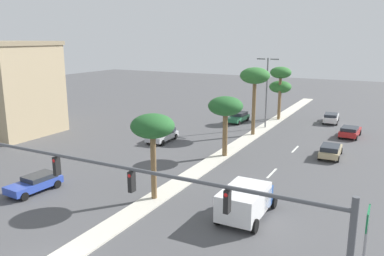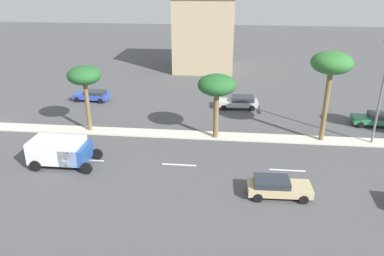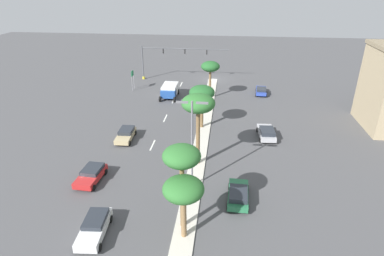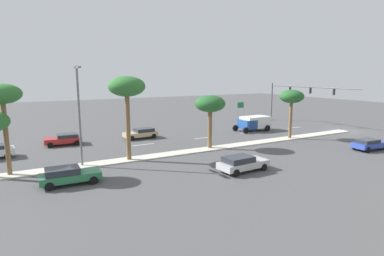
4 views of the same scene
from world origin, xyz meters
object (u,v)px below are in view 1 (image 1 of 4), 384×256
palm_tree_inboard (281,74)px  street_lamp_right (267,87)px  directional_road_sign (367,228)px  traffic_signal_gantry (218,230)px  sedan_silver_front (163,135)px  sedan_blue_center (35,183)px  sedan_tan_rear (330,150)px  commercial_building (10,88)px  sedan_green_trailing (238,117)px  sedan_red_inboard (350,131)px  palm_tree_near (153,128)px  palm_tree_trailing (280,88)px  palm_tree_mid (255,77)px  palm_tree_outboard (226,107)px  sedan_white_right (331,117)px  box_truck (246,200)px

palm_tree_inboard → street_lamp_right: 5.97m
directional_road_sign → traffic_signal_gantry: bearing=-124.6°
directional_road_sign → sedan_silver_front: size_ratio=0.77×
traffic_signal_gantry → sedan_blue_center: (-18.64, 7.11, -3.87)m
traffic_signal_gantry → sedan_tan_rear: (0.23, 27.14, -3.85)m
commercial_building → directional_road_sign: bearing=-16.4°
sedan_green_trailing → sedan_red_inboard: 15.13m
palm_tree_near → palm_tree_inboard: 32.34m
palm_tree_trailing → sedan_red_inboard: 13.21m
sedan_tan_rear → palm_tree_mid: bearing=153.2°
palm_tree_outboard → street_lamp_right: (-0.25, 14.17, 0.44)m
sedan_white_right → box_truck: bearing=-90.5°
palm_tree_outboard → sedan_silver_front: (-8.72, 2.22, -4.29)m
palm_tree_outboard → palm_tree_inboard: size_ratio=0.79×
palm_tree_near → palm_tree_outboard: (0.39, 12.30, -0.42)m
sedan_white_right → sedan_blue_center: bearing=-113.8°
palm_tree_near → sedan_red_inboard: palm_tree_near is taller
sedan_tan_rear → commercial_building: bearing=-167.9°
palm_tree_trailing → sedan_blue_center: palm_tree_trailing is taller
sedan_silver_front → box_truck: size_ratio=0.88×
sedan_blue_center → box_truck: bearing=11.8°
directional_road_sign → palm_tree_near: size_ratio=0.57×
palm_tree_outboard → palm_tree_inboard: 20.08m
directional_road_sign → sedan_white_right: size_ratio=0.77×
sedan_tan_rear → box_truck: 16.90m
palm_tree_mid → sedan_silver_front: 12.87m
palm_tree_near → sedan_blue_center: size_ratio=1.46×
directional_road_sign → street_lamp_right: (-14.34, 29.52, 2.88)m
palm_tree_mid → palm_tree_outboard: bearing=-87.6°
sedan_red_inboard → palm_tree_near: bearing=-111.7°
palm_tree_trailing → sedan_green_trailing: palm_tree_trailing is taller
palm_tree_outboard → sedan_tan_rear: (9.44, 4.74, -4.32)m
directional_road_sign → street_lamp_right: 32.94m
palm_tree_inboard → sedan_tan_rear: 18.97m
directional_road_sign → palm_tree_trailing: 39.34m
sedan_silver_front → sedan_green_trailing: bearing=74.2°
palm_tree_mid → sedan_white_right: bearing=58.6°
box_truck → traffic_signal_gantry: bearing=-76.1°
street_lamp_right → box_truck: (6.87, -26.09, -4.25)m
palm_tree_mid → sedan_tan_rear: bearing=-26.8°
commercial_building → palm_tree_inboard: bearing=40.4°
commercial_building → palm_tree_inboard: commercial_building is taller
commercial_building → palm_tree_trailing: (26.92, 24.32, -1.08)m
street_lamp_right → sedan_blue_center: (-9.18, -29.46, -4.78)m
palm_tree_mid → sedan_blue_center: (-9.02, -25.00, -6.40)m
palm_tree_mid → sedan_green_trailing: bearing=124.9°
palm_tree_near → traffic_signal_gantry: bearing=-46.5°
commercial_building → sedan_blue_center: (17.87, -12.15, -4.96)m
palm_tree_inboard → commercial_building: bearing=-139.6°
palm_tree_trailing → sedan_silver_front: 21.07m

